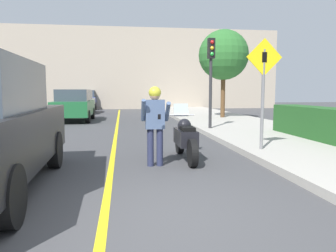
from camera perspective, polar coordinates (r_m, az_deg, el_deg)
The scene contains 13 objects.
ground_plane at distance 4.30m, azimuth -2.85°, elevation -15.71°, with size 80.00×80.00×0.00m, color #424244.
sidewalk_curb at distance 9.62m, azimuth 24.60°, elevation -3.54°, with size 4.40×44.00×0.16m.
road_center_line at distance 10.11m, azimuth -9.29°, elevation -3.05°, with size 0.12×36.00×0.01m.
building_backdrop at distance 30.05m, azimuth -7.38°, elevation 9.86°, with size 28.00×1.20×7.19m.
motorcycle at distance 7.64m, azimuth 3.04°, elevation -2.18°, with size 0.62×2.16×1.29m.
person_biker at distance 6.91m, azimuth -2.28°, elevation 1.44°, with size 0.59×0.47×1.70m.
crossing_sign at distance 8.37m, azimuth 16.26°, elevation 7.16°, with size 0.91×0.08×2.71m.
traffic_light at distance 12.85m, azimuth 7.49°, elevation 10.35°, with size 0.26×0.30×3.44m.
hedge_row at distance 10.37m, azimuth 27.11°, elevation 0.09°, with size 0.90×5.82×0.95m.
street_tree at distance 18.38m, azimuth 9.66°, elevation 12.07°, with size 2.70×2.70×4.74m.
parked_car_green at distance 18.16m, azimuth -16.04°, elevation 3.52°, with size 1.88×4.20×1.68m.
parked_car_silver at distance 24.46m, azimuth -15.06°, elevation 4.16°, with size 1.88×4.20×1.68m.
parked_car_blue at distance 30.04m, azimuth -14.02°, elevation 4.51°, with size 1.88×4.20×1.68m.
Camera 1 is at (-0.35, -3.98, 1.60)m, focal length 35.00 mm.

